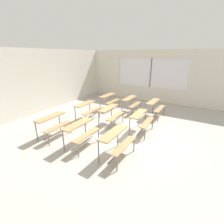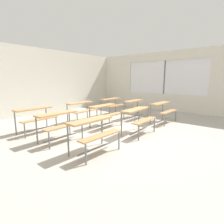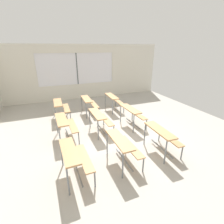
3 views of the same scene
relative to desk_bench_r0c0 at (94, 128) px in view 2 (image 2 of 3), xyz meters
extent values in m
cube|color=#ADA89E|center=(1.24, 0.65, -0.59)|extent=(10.00, 9.00, 0.05)
cube|color=silver|center=(1.24, 5.15, 0.94)|extent=(10.00, 0.12, 3.00)
cube|color=silver|center=(6.24, 0.65, -0.14)|extent=(0.12, 9.00, 0.85)
cube|color=silver|center=(6.24, 0.65, 2.21)|extent=(0.12, 9.00, 0.45)
cube|color=silver|center=(6.24, 4.20, 1.14)|extent=(0.12, 1.90, 1.70)
cube|color=white|center=(6.24, 1.15, 1.14)|extent=(0.02, 4.20, 1.70)
cube|color=#4C5156|center=(6.24, 1.15, 1.14)|extent=(0.06, 0.05, 1.70)
cube|color=tan|center=(0.00, 0.11, 0.16)|extent=(1.11, 0.34, 0.04)
cube|color=tan|center=(0.00, -0.21, -0.12)|extent=(1.10, 0.24, 0.03)
cylinder|color=slate|center=(-0.50, 0.26, -0.20)|extent=(0.04, 0.04, 0.72)
cylinder|color=slate|center=(0.50, 0.24, -0.20)|extent=(0.04, 0.04, 0.72)
cylinder|color=slate|center=(-0.51, -0.29, -0.34)|extent=(0.04, 0.04, 0.44)
cylinder|color=slate|center=(0.49, -0.31, -0.34)|extent=(0.04, 0.04, 0.44)
cube|color=slate|center=(0.00, -0.03, -0.46)|extent=(1.00, 0.05, 0.03)
cube|color=tan|center=(1.78, 0.09, 0.16)|extent=(1.11, 0.37, 0.04)
cube|color=tan|center=(1.80, -0.23, -0.12)|extent=(1.11, 0.27, 0.03)
cylinder|color=slate|center=(1.28, 0.20, -0.20)|extent=(0.04, 0.04, 0.72)
cylinder|color=slate|center=(2.28, 0.25, -0.20)|extent=(0.04, 0.04, 0.72)
cylinder|color=slate|center=(1.30, -0.35, -0.34)|extent=(0.04, 0.04, 0.44)
cylinder|color=slate|center=(2.30, -0.30, -0.34)|extent=(0.04, 0.04, 0.44)
cube|color=slate|center=(1.79, -0.05, -0.46)|extent=(1.00, 0.08, 0.03)
cube|color=tan|center=(3.60, 0.11, 0.16)|extent=(1.11, 0.34, 0.04)
cube|color=tan|center=(3.59, -0.21, -0.12)|extent=(1.10, 0.24, 0.03)
cylinder|color=slate|center=(3.10, 0.26, -0.20)|extent=(0.04, 0.04, 0.72)
cylinder|color=slate|center=(4.10, 0.24, -0.20)|extent=(0.04, 0.04, 0.72)
cylinder|color=slate|center=(3.09, -0.29, -0.34)|extent=(0.04, 0.04, 0.44)
cylinder|color=slate|center=(4.09, -0.31, -0.34)|extent=(0.04, 0.04, 0.44)
cube|color=slate|center=(3.60, -0.03, -0.46)|extent=(1.00, 0.05, 0.03)
cube|color=tan|center=(-0.04, 1.34, 0.16)|extent=(1.10, 0.33, 0.04)
cube|color=tan|center=(-0.04, 1.02, -0.12)|extent=(1.10, 0.23, 0.03)
cylinder|color=slate|center=(-0.55, 1.48, -0.20)|extent=(0.04, 0.04, 0.72)
cylinder|color=slate|center=(0.45, 1.49, -0.20)|extent=(0.04, 0.04, 0.72)
cylinder|color=slate|center=(-0.54, 0.93, -0.34)|extent=(0.04, 0.04, 0.44)
cylinder|color=slate|center=(0.46, 0.94, -0.34)|extent=(0.04, 0.04, 0.44)
cube|color=slate|center=(-0.04, 1.20, -0.46)|extent=(1.00, 0.04, 0.03)
cube|color=tan|center=(1.77, 1.36, 0.16)|extent=(1.11, 0.34, 0.04)
cube|color=tan|center=(1.78, 1.04, -0.12)|extent=(1.10, 0.24, 0.03)
cylinder|color=slate|center=(1.27, 1.50, -0.20)|extent=(0.04, 0.04, 0.72)
cylinder|color=slate|center=(2.27, 1.51, -0.20)|extent=(0.04, 0.04, 0.72)
cylinder|color=slate|center=(1.28, 0.95, -0.34)|extent=(0.04, 0.04, 0.44)
cylinder|color=slate|center=(2.28, 0.96, -0.34)|extent=(0.04, 0.04, 0.44)
cube|color=slate|center=(1.77, 1.22, -0.46)|extent=(1.00, 0.05, 0.03)
cube|color=tan|center=(3.60, 1.30, 0.16)|extent=(1.11, 0.34, 0.04)
cube|color=tan|center=(3.59, 0.98, -0.12)|extent=(1.10, 0.24, 0.03)
cylinder|color=slate|center=(3.10, 1.45, -0.20)|extent=(0.04, 0.04, 0.72)
cylinder|color=slate|center=(4.10, 1.43, -0.20)|extent=(0.04, 0.04, 0.72)
cylinder|color=slate|center=(3.09, 0.90, -0.34)|extent=(0.04, 0.04, 0.44)
cylinder|color=slate|center=(4.09, 0.88, -0.34)|extent=(0.04, 0.04, 0.44)
cube|color=slate|center=(3.60, 1.16, -0.46)|extent=(1.00, 0.05, 0.03)
cube|color=tan|center=(-0.07, 2.56, 0.16)|extent=(1.11, 0.35, 0.04)
cube|color=tan|center=(-0.06, 2.24, -0.12)|extent=(1.11, 0.25, 0.03)
cylinder|color=slate|center=(-0.57, 2.68, -0.20)|extent=(0.04, 0.04, 0.72)
cylinder|color=slate|center=(0.43, 2.71, -0.20)|extent=(0.04, 0.04, 0.72)
cylinder|color=slate|center=(-0.56, 2.14, -0.34)|extent=(0.04, 0.04, 0.44)
cylinder|color=slate|center=(0.44, 2.16, -0.34)|extent=(0.04, 0.04, 0.44)
cube|color=slate|center=(-0.06, 2.42, -0.46)|extent=(1.00, 0.06, 0.03)
cube|color=tan|center=(1.75, 2.55, 0.16)|extent=(1.11, 0.34, 0.04)
cube|color=tan|center=(1.75, 2.23, -0.12)|extent=(1.10, 0.24, 0.03)
cylinder|color=slate|center=(1.24, 2.68, -0.20)|extent=(0.04, 0.04, 0.72)
cylinder|color=slate|center=(2.24, 2.70, -0.20)|extent=(0.04, 0.04, 0.72)
cylinder|color=slate|center=(1.26, 2.13, -0.34)|extent=(0.04, 0.04, 0.44)
cylinder|color=slate|center=(2.26, 2.15, -0.34)|extent=(0.04, 0.04, 0.44)
cube|color=slate|center=(1.75, 2.41, -0.46)|extent=(1.00, 0.05, 0.03)
cube|color=tan|center=(3.54, 2.52, 0.16)|extent=(1.11, 0.35, 0.04)
cube|color=tan|center=(3.54, 2.20, -0.12)|extent=(1.11, 0.25, 0.03)
cylinder|color=slate|center=(3.05, 2.67, -0.20)|extent=(0.04, 0.04, 0.72)
cylinder|color=slate|center=(4.05, 2.65, -0.20)|extent=(0.04, 0.04, 0.72)
cylinder|color=slate|center=(3.03, 2.12, -0.34)|extent=(0.04, 0.04, 0.44)
cylinder|color=slate|center=(4.03, 2.10, -0.34)|extent=(0.04, 0.04, 0.44)
cube|color=slate|center=(3.54, 2.38, -0.46)|extent=(1.00, 0.06, 0.03)
camera|label=1|loc=(-3.35, -1.84, 2.16)|focal=25.65mm
camera|label=2|loc=(-2.56, -2.65, 1.04)|focal=28.00mm
camera|label=3|loc=(-3.22, 2.80, 2.27)|focal=26.23mm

